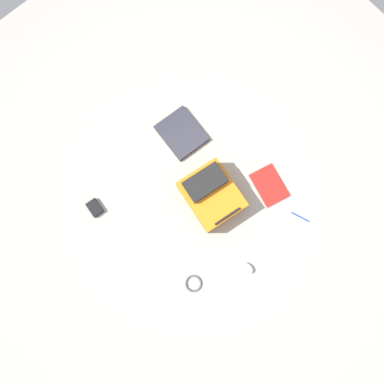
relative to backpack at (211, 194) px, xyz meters
The scene contains 8 objects.
ground_plane 0.13m from the backpack, 43.66° to the right, with size 4.19×4.19×0.00m, color gray.
backpack is the anchor object (origin of this frame).
laptop 0.52m from the backpack, 108.11° to the right, with size 0.30×0.35×0.03m.
book_manual 0.44m from the backpack, 148.55° to the left, with size 0.25×0.31×0.01m.
computer_mouse 0.57m from the backpack, 74.32° to the left, with size 0.06×0.09×0.04m, color silver.
cable_coil 0.63m from the backpack, 36.53° to the left, with size 0.12×0.12×0.01m, color #4C4C51.
power_brick 0.83m from the backpack, 36.22° to the right, with size 0.08×0.12×0.03m, color black.
pen_black 0.66m from the backpack, 124.87° to the left, with size 0.01×0.01×0.14m, color #1933B2.
Camera 1 is at (0.29, 0.27, 2.43)m, focal length 31.87 mm.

